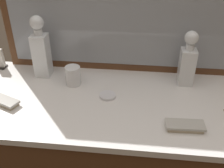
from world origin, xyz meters
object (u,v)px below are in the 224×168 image
Objects in this scene: crystal_decanter_center at (187,64)px; silver_brush_center at (4,101)px; crystal_tumbler_front at (73,76)px; silver_brush_far_right at (185,126)px; crystal_decanter_far_left at (41,53)px; napkin_holder at (0,60)px; porcelain_dish at (108,96)px.

silver_brush_center is (-0.81, -0.26, -0.10)m from crystal_decanter_center.
crystal_tumbler_front is 0.62× the size of silver_brush_far_right.
napkin_holder is at bearing 169.24° from crystal_decanter_far_left.
crystal_decanter_center is 0.55m from crystal_tumbler_front.
silver_brush_center reaches higher than porcelain_dish.
porcelain_dish is 0.68× the size of napkin_holder.
napkin_holder is at bearing 157.08° from silver_brush_far_right.
crystal_decanter_far_left is at bearing 154.88° from porcelain_dish.
crystal_decanter_center is 3.63× the size of porcelain_dish.
silver_brush_center is (-0.77, 0.08, 0.00)m from silver_brush_far_right.
crystal_decanter_far_left is at bearing 71.44° from silver_brush_center.
crystal_decanter_center is at bearing 7.13° from crystal_tumbler_front.
silver_brush_center is at bearing 174.21° from silver_brush_far_right.
crystal_decanter_far_left is 3.35× the size of crystal_tumbler_front.
silver_brush_center is at bearing -161.85° from crystal_decanter_center.
silver_brush_center is 0.46m from porcelain_dish.
crystal_decanter_far_left is 0.28m from napkin_holder.
crystal_decanter_far_left is 0.72m from crystal_decanter_center.
crystal_decanter_center is (0.72, -0.00, -0.02)m from crystal_decanter_far_left.
crystal_tumbler_front is at bearing 36.72° from silver_brush_center.
porcelain_dish is (0.18, -0.09, -0.04)m from crystal_tumbler_front.
crystal_decanter_far_left is 0.41m from porcelain_dish.
crystal_decanter_far_left is 2.08× the size of silver_brush_center.
silver_brush_center is 0.36m from napkin_holder.
silver_brush_center is (-0.09, -0.27, -0.11)m from crystal_decanter_far_left.
crystal_decanter_far_left is 0.21m from crystal_tumbler_front.
crystal_decanter_far_left is 2.86× the size of napkin_holder.
silver_brush_far_right is at bearing -22.92° from napkin_holder.
silver_brush_far_right is 1.38× the size of napkin_holder.
crystal_tumbler_front is 0.85× the size of napkin_holder.
crystal_tumbler_front reaches higher than silver_brush_center.
crystal_tumbler_front is (-0.54, -0.07, -0.07)m from crystal_decanter_center.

